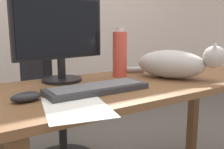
# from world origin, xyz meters

# --- Properties ---
(desk) EXTENTS (1.53, 0.62, 0.74)m
(desk) POSITION_xyz_m (0.00, 0.00, 0.63)
(desk) COLOR brown
(desk) RESTS_ON ground_plane
(office_chair) EXTENTS (0.48, 0.48, 0.89)m
(office_chair) POSITION_xyz_m (-0.27, 0.65, 0.38)
(office_chair) COLOR black
(office_chair) RESTS_ON ground_plane
(monitor) EXTENTS (0.48, 0.20, 0.41)m
(monitor) POSITION_xyz_m (-0.39, 0.20, 0.97)
(monitor) COLOR black
(monitor) RESTS_ON desk
(keyboard) EXTENTS (0.44, 0.15, 0.03)m
(keyboard) POSITION_xyz_m (-0.34, -0.08, 0.75)
(keyboard) COLOR #333338
(keyboard) RESTS_ON desk
(cat) EXTENTS (0.35, 0.55, 0.20)m
(cat) POSITION_xyz_m (0.14, -0.06, 0.82)
(cat) COLOR #B2ADA8
(cat) RESTS_ON desk
(computer_mouse) EXTENTS (0.11, 0.06, 0.04)m
(computer_mouse) POSITION_xyz_m (-0.63, -0.07, 0.76)
(computer_mouse) COLOR #232328
(computer_mouse) RESTS_ON desk
(paper_sheet) EXTENTS (0.27, 0.33, 0.00)m
(paper_sheet) POSITION_xyz_m (-0.50, -0.22, 0.74)
(paper_sheet) COLOR white
(paper_sheet) RESTS_ON desk
(water_bottle) EXTENTS (0.08, 0.08, 0.27)m
(water_bottle) POSITION_xyz_m (-0.07, 0.15, 0.87)
(water_bottle) COLOR #D84C3D
(water_bottle) RESTS_ON desk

